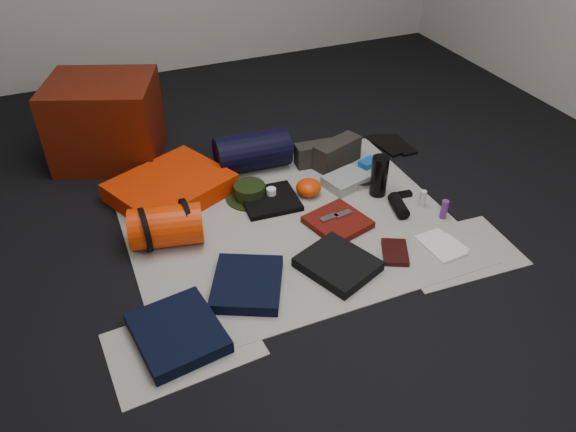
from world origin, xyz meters
name	(u,v)px	position (x,y,z in m)	size (l,w,h in m)	color
floor	(291,227)	(0.00, 0.00, -0.01)	(4.50, 4.50, 0.02)	black
newspaper_mat	(291,225)	(0.00, 0.00, 0.00)	(1.60, 1.30, 0.01)	#B9B8AB
newspaper_sheet_front_left	(183,345)	(-0.70, -0.55, 0.00)	(0.58, 0.40, 0.00)	#B9B8AB
newspaper_sheet_front_right	(456,252)	(0.65, -0.50, 0.00)	(0.58, 0.40, 0.00)	#B9B8AB
red_cabinet	(106,121)	(-0.73, 1.04, 0.24)	(0.59, 0.49, 0.49)	#511305
sleeping_pad	(171,188)	(-0.50, 0.49, 0.06)	(0.58, 0.47, 0.10)	red
stuff_sack	(166,226)	(-0.60, 0.10, 0.11)	(0.20, 0.20, 0.34)	red
sack_strap_left	(145,230)	(-0.70, 0.10, 0.11)	(0.22, 0.22, 0.03)	black
sack_strap_right	(187,220)	(-0.50, 0.10, 0.11)	(0.22, 0.22, 0.03)	black
navy_duffel	(252,152)	(0.01, 0.59, 0.12)	(0.22, 0.22, 0.42)	black
boonie_brim	(250,197)	(-0.11, 0.31, 0.01)	(0.27, 0.27, 0.01)	black
boonie_crown	(250,191)	(-0.11, 0.31, 0.05)	(0.17, 0.17, 0.07)	black
hiking_boot_left	(318,154)	(0.38, 0.49, 0.07)	(0.26, 0.10, 0.13)	#292620
hiking_boot_right	(337,153)	(0.48, 0.44, 0.08)	(0.30, 0.11, 0.15)	#292620
flip_flop_left	(385,145)	(0.87, 0.52, 0.01)	(0.10, 0.28, 0.02)	black
flip_flop_right	(400,145)	(0.95, 0.49, 0.01)	(0.10, 0.26, 0.01)	black
trousers_navy_a	(178,333)	(-0.71, -0.51, 0.03)	(0.32, 0.37, 0.06)	black
trousers_navy_b	(247,284)	(-0.36, -0.35, 0.03)	(0.30, 0.34, 0.05)	black
trousers_charcoal	(338,264)	(0.07, -0.39, 0.03)	(0.28, 0.32, 0.05)	black
black_tshirt	(270,200)	(-0.02, 0.22, 0.02)	(0.29, 0.27, 0.03)	black
red_shirt	(338,222)	(0.22, -0.09, 0.02)	(0.27, 0.27, 0.04)	#591009
orange_stuff_sack	(309,188)	(0.20, 0.21, 0.05)	(0.14, 0.14, 0.09)	red
first_aid_pouch	(345,181)	(0.43, 0.22, 0.03)	(0.23, 0.17, 0.06)	gray
water_bottle	(379,176)	(0.55, 0.07, 0.12)	(0.09, 0.09, 0.23)	black
speaker	(399,206)	(0.57, -0.11, 0.04)	(0.07, 0.07, 0.17)	black
compact_camera	(363,183)	(0.51, 0.17, 0.03)	(0.11, 0.06, 0.04)	#A1A1A5
cyan_case	(369,163)	(0.65, 0.35, 0.02)	(0.11, 0.07, 0.04)	#1056A3
toiletry_purple	(444,209)	(0.75, -0.25, 0.06)	(0.04, 0.04, 0.10)	#5B267B
toiletry_clear	(423,199)	(0.70, -0.12, 0.05)	(0.03, 0.03, 0.10)	silver
paperback_book	(395,252)	(0.37, -0.40, 0.02)	(0.12, 0.18, 0.03)	black
map_booklet	(441,245)	(0.60, -0.44, 0.01)	(0.15, 0.22, 0.01)	silver
map_printout	(450,246)	(0.65, -0.46, 0.01)	(0.12, 0.15, 0.01)	silver
sunglasses	(403,195)	(0.66, 0.00, 0.02)	(0.10, 0.04, 0.02)	black
key_cluster	(191,328)	(-0.65, -0.49, 0.01)	(0.07, 0.07, 0.01)	#A1A1A5
tape_roll	(271,191)	(0.00, 0.25, 0.05)	(0.05, 0.05, 0.04)	white
energy_bar_a	(329,218)	(0.18, -0.07, 0.05)	(0.10, 0.04, 0.01)	#A1A1A5
energy_bar_b	(343,214)	(0.26, -0.07, 0.05)	(0.10, 0.04, 0.01)	#A1A1A5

